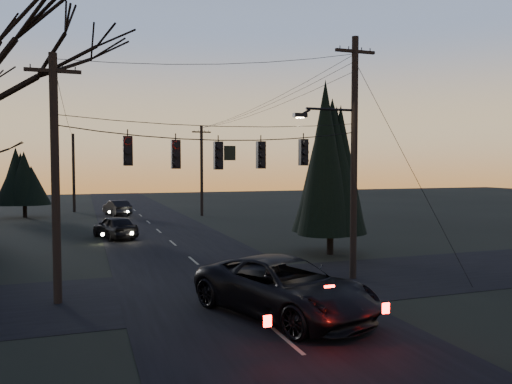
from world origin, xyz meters
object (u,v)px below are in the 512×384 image
object	(u,v)px
utility_pole_right	(353,279)
suv_near	(285,288)
sedan_oncoming_a	(115,227)
sedan_oncoming_b	(117,208)
utility_pole_left	(58,303)
evergreen_right	(331,164)
utility_pole_far_l	(74,212)
utility_pole_far_r	(202,216)

from	to	relation	value
utility_pole_right	suv_near	distance (m)	6.16
suv_near	sedan_oncoming_a	world-z (taller)	suv_near
sedan_oncoming_a	sedan_oncoming_b	distance (m)	15.52
utility_pole_left	evergreen_right	size ratio (longest dim) A/B	1.01
utility_pole_right	evergreen_right	bearing A→B (deg)	71.88
utility_pole_right	suv_near	bearing A→B (deg)	-140.42
utility_pole_far_l	utility_pole_left	bearing A→B (deg)	-90.00
suv_near	sedan_oncoming_b	world-z (taller)	suv_near
utility_pole_far_r	sedan_oncoming_a	size ratio (longest dim) A/B	1.95
evergreen_right	sedan_oncoming_a	size ratio (longest dim) A/B	1.93
utility_pole_left	sedan_oncoming_b	size ratio (longest dim) A/B	1.95
evergreen_right	sedan_oncoming_a	distance (m)	14.91
utility_pole_far_r	sedan_oncoming_b	size ratio (longest dim) A/B	1.95
utility_pole_left	sedan_oncoming_b	world-z (taller)	utility_pole_left
utility_pole_right	sedan_oncoming_a	distance (m)	17.57
suv_near	evergreen_right	bearing A→B (deg)	34.10
sedan_oncoming_a	sedan_oncoming_b	xyz separation A→B (m)	(1.09, 15.48, -0.02)
utility_pole_left	evergreen_right	world-z (taller)	evergreen_right
utility_pole_far_l	evergreen_right	bearing A→B (deg)	-66.49
utility_pole_left	sedan_oncoming_b	bearing A→B (deg)	82.79
utility_pole_far_l	sedan_oncoming_b	xyz separation A→B (m)	(3.89, -5.27, 0.72)
utility_pole_far_l	suv_near	xyz separation A→B (m)	(6.80, -39.89, 0.90)
utility_pole_far_l	sedan_oncoming_b	bearing A→B (deg)	-53.58
utility_pole_far_r	utility_pole_far_l	world-z (taller)	utility_pole_far_r
utility_pole_left	utility_pole_right	bearing A→B (deg)	0.00
evergreen_right	suv_near	distance (m)	12.03
utility_pole_far_r	evergreen_right	bearing A→B (deg)	-85.47
sedan_oncoming_a	utility_pole_left	bearing A→B (deg)	62.16
utility_pole_right	sedan_oncoming_b	xyz separation A→B (m)	(-7.61, 30.73, 0.72)
utility_pole_far_l	utility_pole_far_r	bearing A→B (deg)	-34.82
utility_pole_left	sedan_oncoming_a	distance (m)	15.52
evergreen_right	sedan_oncoming_b	world-z (taller)	evergreen_right
utility_pole_far_l	evergreen_right	size ratio (longest dim) A/B	0.95
utility_pole_right	sedan_oncoming_a	xyz separation A→B (m)	(-8.70, 15.25, 0.74)
utility_pole_right	utility_pole_far_l	bearing A→B (deg)	107.72
suv_near	utility_pole_right	bearing A→B (deg)	18.45
evergreen_right	utility_pole_far_r	bearing A→B (deg)	94.53
sedan_oncoming_a	suv_near	bearing A→B (deg)	84.37
suv_near	sedan_oncoming_a	size ratio (longest dim) A/B	1.48
sedan_oncoming_a	evergreen_right	bearing A→B (deg)	119.52
utility_pole_far_r	sedan_oncoming_a	distance (m)	15.45
evergreen_right	sedan_oncoming_a	bearing A→B (deg)	136.95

